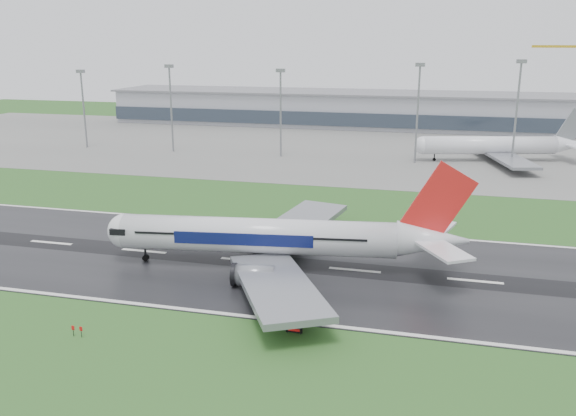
# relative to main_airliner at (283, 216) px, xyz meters

# --- Properties ---
(ground) EXTENTS (520.00, 520.00, 0.00)m
(ground) POSITION_rel_main_airliner_xyz_m (-7.50, 1.29, -9.39)
(ground) COLOR #24521E
(ground) RESTS_ON ground
(runway) EXTENTS (400.00, 45.00, 0.10)m
(runway) POSITION_rel_main_airliner_xyz_m (-7.50, 1.29, -9.34)
(runway) COLOR black
(runway) RESTS_ON ground
(apron) EXTENTS (400.00, 130.00, 0.08)m
(apron) POSITION_rel_main_airliner_xyz_m (-7.50, 126.29, -9.35)
(apron) COLOR slate
(apron) RESTS_ON ground
(terminal) EXTENTS (240.00, 36.00, 15.00)m
(terminal) POSITION_rel_main_airliner_xyz_m (-7.50, 186.29, -1.89)
(terminal) COLOR #95969F
(terminal) RESTS_ON ground
(main_airliner) EXTENTS (70.34, 67.77, 18.58)m
(main_airliner) POSITION_rel_main_airliner_xyz_m (0.00, 0.00, 0.00)
(main_airliner) COLOR silver
(main_airliner) RESTS_ON runway
(parked_airliner) EXTENTS (68.24, 65.38, 16.72)m
(parked_airliner) POSITION_rel_main_airliner_xyz_m (43.76, 110.97, -0.95)
(parked_airliner) COLOR white
(parked_airliner) RESTS_ON apron
(runway_sign) EXTENTS (2.28, 0.90, 1.04)m
(runway_sign) POSITION_rel_main_airliner_xyz_m (7.78, -23.85, -8.87)
(runway_sign) COLOR black
(runway_sign) RESTS_ON ground
(floodmast_0) EXTENTS (0.64, 0.64, 27.28)m
(floodmast_0) POSITION_rel_main_airliner_xyz_m (-102.23, 101.29, 4.25)
(floodmast_0) COLOR gray
(floodmast_0) RESTS_ON ground
(floodmast_1) EXTENTS (0.64, 0.64, 29.42)m
(floodmast_1) POSITION_rel_main_airliner_xyz_m (-67.32, 101.29, 5.32)
(floodmast_1) COLOR gray
(floodmast_1) RESTS_ON ground
(floodmast_2) EXTENTS (0.64, 0.64, 28.40)m
(floodmast_2) POSITION_rel_main_airliner_xyz_m (-27.23, 101.29, 4.81)
(floodmast_2) COLOR gray
(floodmast_2) RESTS_ON ground
(floodmast_3) EXTENTS (0.64, 0.64, 30.66)m
(floodmast_3) POSITION_rel_main_airliner_xyz_m (18.07, 101.29, 5.94)
(floodmast_3) COLOR gray
(floodmast_3) RESTS_ON ground
(floodmast_4) EXTENTS (0.64, 0.64, 31.91)m
(floodmast_4) POSITION_rel_main_airliner_xyz_m (47.87, 101.29, 6.57)
(floodmast_4) COLOR gray
(floodmast_4) RESTS_ON ground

